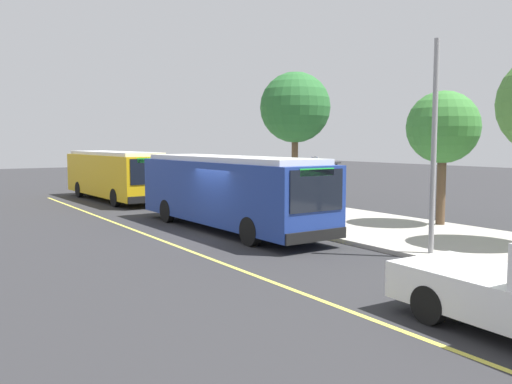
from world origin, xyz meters
The scene contains 12 objects.
ground_plane centered at (0.00, 0.00, 0.00)m, with size 120.00×120.00×0.00m, color #2B2B2D.
sidewalk_curb centered at (0.00, 6.00, 0.07)m, with size 44.00×6.40×0.15m, color #A8A399.
lane_stripe_center centered at (0.00, -2.20, 0.00)m, with size 36.00×0.14×0.01m, color #E0D64C.
transit_bus_main centered at (-0.95, 1.01, 1.62)m, with size 10.88×2.76×2.95m.
transit_bus_second centered at (-14.17, 0.82, 1.62)m, with size 10.53×2.91×2.95m.
bus_shelter centered at (-2.22, 6.07, 1.92)m, with size 2.90×1.60×2.48m.
waiting_bench centered at (-2.06, 6.17, 0.63)m, with size 1.60×0.48×0.95m.
route_sign_post centered at (1.02, 3.84, 1.96)m, with size 0.44×0.08×2.80m.
pedestrian_commuter centered at (-0.83, 3.86, 1.12)m, with size 0.24×0.40×1.69m.
street_tree_near_shelter centered at (-6.28, 8.45, 5.40)m, with size 3.89×3.89×7.22m.
street_tree_upstreet centered at (3.46, 8.48, 4.08)m, with size 2.92×2.92×5.43m.
utility_pole centered at (6.99, 3.47, 3.35)m, with size 0.16×0.16×6.40m, color gray.
Camera 1 is at (17.44, -9.82, 3.50)m, focal length 37.59 mm.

